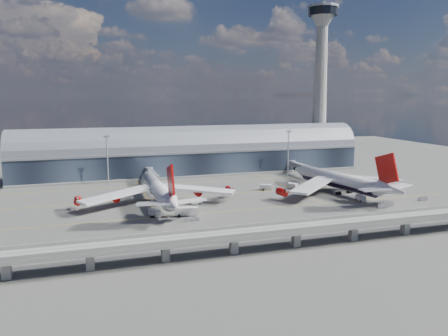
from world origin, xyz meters
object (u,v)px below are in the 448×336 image
object	(u,v)px
airliner_right	(341,181)
cargo_train_0	(192,219)
floodlight_mast_left	(107,159)
cargo_train_1	(385,205)
service_truck_3	(361,198)
service_truck_2	(186,211)
service_truck_1	(196,201)
airliner_left	(159,190)
service_truck_0	(154,213)
service_truck_4	(293,186)
control_tower	(320,86)
service_truck_5	(266,187)
floodlight_mast_right	(288,152)
cargo_train_2	(423,199)

from	to	relation	value
airliner_right	cargo_train_0	world-z (taller)	airliner_right
floodlight_mast_left	cargo_train_1	bearing A→B (deg)	-36.29
service_truck_3	cargo_train_0	distance (m)	77.76
airliner_right	service_truck_2	size ratio (longest dim) A/B	7.54
service_truck_1	airliner_right	bearing A→B (deg)	-92.90
airliner_left	cargo_train_0	xyz separation A→B (m)	(7.48, -28.19, -5.46)
service_truck_0	service_truck_4	size ratio (longest dim) A/B	1.16
service_truck_1	service_truck_3	size ratio (longest dim) A/B	0.82
service_truck_0	cargo_train_1	distance (m)	93.91
cargo_train_1	airliner_right	bearing A→B (deg)	22.06
control_tower	service_truck_1	bearing A→B (deg)	-142.44
control_tower	service_truck_3	xyz separation A→B (m)	(-31.85, -94.16, -50.33)
service_truck_0	service_truck_1	world-z (taller)	service_truck_0
service_truck_1	service_truck_4	world-z (taller)	service_truck_4
service_truck_5	cargo_train_0	world-z (taller)	service_truck_5
airliner_right	service_truck_2	xyz separation A→B (m)	(-78.08, -17.02, -4.18)
floodlight_mast_right	service_truck_0	distance (m)	107.74
service_truck_1	cargo_train_2	bearing A→B (deg)	-106.86
floodlight_mast_left	airliner_right	xyz separation A→B (m)	(103.59, -49.45, -7.73)
service_truck_1	service_truck_2	bearing A→B (deg)	150.73
floodlight_mast_left	service_truck_4	size ratio (longest dim) A/B	4.63
service_truck_3	cargo_train_1	xyz separation A→B (m)	(3.42, -12.10, -0.50)
service_truck_1	cargo_train_1	distance (m)	78.36
service_truck_2	airliner_right	bearing A→B (deg)	-65.63
floodlight_mast_left	airliner_right	bearing A→B (deg)	-25.52
service_truck_0	service_truck_5	size ratio (longest dim) A/B	1.07
service_truck_2	control_tower	bearing A→B (deg)	-37.14
airliner_right	cargo_train_2	world-z (taller)	airliner_right
service_truck_5	service_truck_1	bearing A→B (deg)	137.76
floodlight_mast_left	service_truck_5	world-z (taller)	floodlight_mast_left
airliner_left	cargo_train_2	distance (m)	115.08
floodlight_mast_right	service_truck_4	distance (m)	39.86
airliner_left	service_truck_4	distance (m)	68.53
cargo_train_0	cargo_train_1	size ratio (longest dim) A/B	0.71
cargo_train_1	floodlight_mast_left	bearing A→B (deg)	69.87
cargo_train_0	floodlight_mast_left	bearing A→B (deg)	27.59
service_truck_4	service_truck_5	distance (m)	13.47
control_tower	service_truck_4	bearing A→B (deg)	-127.85
service_truck_5	airliner_left	bearing A→B (deg)	127.56
airliner_right	service_truck_5	size ratio (longest dim) A/B	11.85
control_tower	floodlight_mast_left	world-z (taller)	control_tower
airliner_right	service_truck_4	world-z (taller)	airliner_right
floodlight_mast_right	service_truck_5	size ratio (longest dim) A/B	4.27
airliner_right	cargo_train_2	size ratio (longest dim) A/B	15.27
airliner_left	airliner_right	world-z (taller)	airliner_right
floodlight_mast_left	service_truck_1	size ratio (longest dim) A/B	5.87
service_truck_2	service_truck_3	bearing A→B (deg)	-77.70
service_truck_3	service_truck_5	bearing A→B (deg)	133.53
floodlight_mast_left	service_truck_2	xyz separation A→B (m)	(25.51, -66.47, -11.91)
floodlight_mast_right	airliner_left	bearing A→B (deg)	-150.64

